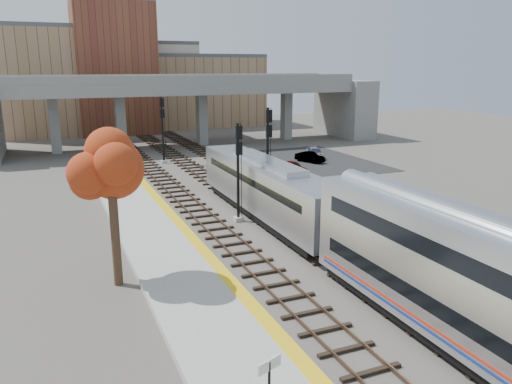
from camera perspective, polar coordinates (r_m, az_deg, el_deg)
name	(u,v)px	position (r m, az deg, el deg)	size (l,w,h in m)	color
ground	(322,269)	(27.50, 7.61, -8.75)	(160.00, 160.00, 0.00)	#47423D
platform	(193,289)	(24.80, -7.27, -10.94)	(4.50, 60.00, 0.35)	#9E9E99
yellow_strip	(229,279)	(25.24, -3.07, -9.93)	(0.70, 60.00, 0.01)	yellow
tracks	(251,207)	(38.45, -0.61, -1.76)	(10.70, 95.00, 0.25)	black
overpass	(187,102)	(69.25, -7.92, 10.10)	(54.00, 12.00, 9.50)	slate
buildings_far	(132,82)	(89.46, -14.00, 12.06)	(43.00, 21.00, 20.60)	#9C785A
parking_lot	(305,161)	(57.59, 5.58, 3.53)	(14.00, 18.00, 0.04)	black
locomotive	(267,188)	(35.38, 1.23, 0.51)	(3.02, 19.05, 4.10)	#A8AAB2
signal_mast_near	(238,174)	(34.44, -2.03, 2.05)	(0.60, 0.64, 6.91)	#9E9E99
signal_mast_mid	(268,155)	(39.67, 1.37, 4.29)	(0.60, 0.64, 7.52)	#9E9E99
signal_mast_far	(163,130)	(56.66, -10.62, 6.95)	(0.60, 0.64, 7.36)	#9E9E99
station_sign	(269,380)	(15.23, 1.52, -20.66)	(0.86, 0.37, 2.27)	black
tree	(111,170)	(24.66, -16.29, 2.39)	(3.60, 3.60, 7.90)	#382619
car_a	(293,167)	(50.85, 4.22, 2.85)	(1.45, 3.61, 1.23)	#99999E
car_b	(310,157)	(56.87, 6.17, 3.99)	(1.23, 3.53, 1.16)	#99999E
car_c	(315,153)	(59.57, 6.73, 4.46)	(1.66, 4.09, 1.19)	#99999E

